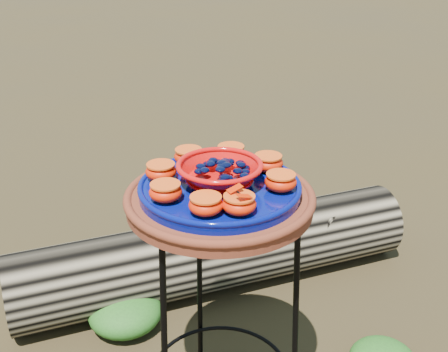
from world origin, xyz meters
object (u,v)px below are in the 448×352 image
object	(u,v)px
cobalt_plate	(220,189)
red_bowl	(220,174)
driftwood_log	(215,253)
terracotta_saucer	(220,201)
plant_stand	(220,319)

from	to	relation	value
cobalt_plate	red_bowl	xyz separation A→B (m)	(0.00, 0.00, 0.04)
driftwood_log	terracotta_saucer	bearing A→B (deg)	-106.09
terracotta_saucer	cobalt_plate	world-z (taller)	cobalt_plate
driftwood_log	cobalt_plate	bearing A→B (deg)	-106.09
terracotta_saucer	driftwood_log	size ratio (longest dim) A/B	0.30
plant_stand	cobalt_plate	size ratio (longest dim) A/B	1.77
cobalt_plate	plant_stand	bearing A→B (deg)	0.00
plant_stand	terracotta_saucer	distance (m)	0.37
terracotta_saucer	red_bowl	size ratio (longest dim) A/B	2.33
terracotta_saucer	red_bowl	distance (m)	0.07
plant_stand	terracotta_saucer	bearing A→B (deg)	0.00
plant_stand	driftwood_log	xyz separation A→B (m)	(0.18, 0.62, -0.20)
plant_stand	terracotta_saucer	xyz separation A→B (m)	(0.00, 0.00, 0.37)
plant_stand	red_bowl	size ratio (longest dim) A/B	3.53
plant_stand	driftwood_log	bearing A→B (deg)	73.91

